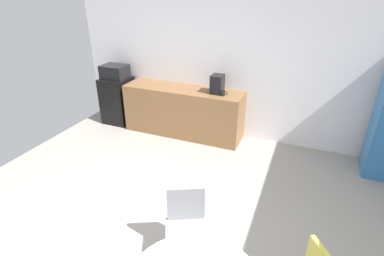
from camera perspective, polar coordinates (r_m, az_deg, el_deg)
name	(u,v)px	position (r m, az deg, el deg)	size (l,w,h in m)	color
ground_plane	(153,246)	(3.58, -7.44, -21.42)	(6.00, 6.00, 0.00)	#9E998E
wall_back	(232,66)	(5.38, 7.74, 11.62)	(6.00, 0.10, 2.60)	silver
counter_block	(183,111)	(5.59, -1.67, 3.20)	(2.22, 0.60, 0.90)	brown
mini_fridge	(118,100)	(6.28, -13.97, 5.19)	(0.54, 0.54, 0.93)	black
microwave	(115,72)	(6.10, -14.58, 10.39)	(0.48, 0.38, 0.26)	black
chair_gray	(186,219)	(3.08, -1.07, -17.02)	(0.56, 0.56, 0.83)	silver
mug_white	(223,93)	(5.08, 5.91, 6.69)	(0.13, 0.08, 0.09)	black
coffee_maker	(217,84)	(5.16, 4.87, 8.37)	(0.20, 0.24, 0.32)	black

